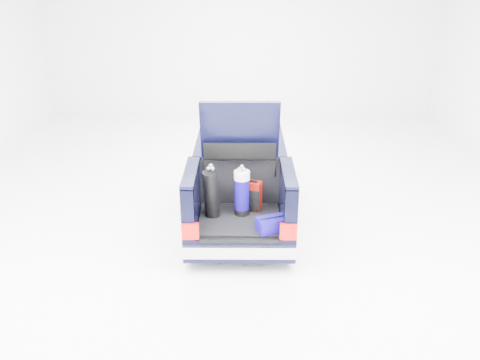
{
  "coord_description": "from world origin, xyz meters",
  "views": [
    {
      "loc": [
        0.05,
        -8.88,
        4.42
      ],
      "look_at": [
        0.0,
        -0.5,
        0.86
      ],
      "focal_mm": 38.0,
      "sensor_mm": 36.0,
      "label": 1
    }
  ],
  "objects_px": {
    "car": "(240,177)",
    "red_suitcase": "(251,196)",
    "blue_golf_bag": "(242,192)",
    "blue_duffel": "(272,224)",
    "black_golf_bag": "(211,194)"
  },
  "relations": [
    {
      "from": "red_suitcase",
      "to": "black_golf_bag",
      "type": "bearing_deg",
      "value": -140.38
    },
    {
      "from": "car",
      "to": "red_suitcase",
      "type": "distance_m",
      "value": 1.3
    },
    {
      "from": "car",
      "to": "blue_golf_bag",
      "type": "height_order",
      "value": "car"
    },
    {
      "from": "blue_golf_bag",
      "to": "car",
      "type": "bearing_deg",
      "value": 101.24
    },
    {
      "from": "red_suitcase",
      "to": "blue_golf_bag",
      "type": "bearing_deg",
      "value": -116.61
    },
    {
      "from": "car",
      "to": "black_golf_bag",
      "type": "xyz_separation_m",
      "value": [
        -0.46,
        -1.53,
        0.33
      ]
    },
    {
      "from": "blue_golf_bag",
      "to": "blue_duffel",
      "type": "relative_size",
      "value": 1.67
    },
    {
      "from": "car",
      "to": "blue_duffel",
      "type": "xyz_separation_m",
      "value": [
        0.5,
        -2.01,
        0.03
      ]
    },
    {
      "from": "blue_golf_bag",
      "to": "blue_duffel",
      "type": "xyz_separation_m",
      "value": [
        0.46,
        -0.58,
        -0.28
      ]
    },
    {
      "from": "red_suitcase",
      "to": "blue_golf_bag",
      "type": "xyz_separation_m",
      "value": [
        -0.16,
        -0.16,
        0.14
      ]
    },
    {
      "from": "car",
      "to": "blue_golf_bag",
      "type": "distance_m",
      "value": 1.47
    },
    {
      "from": "red_suitcase",
      "to": "blue_duffel",
      "type": "distance_m",
      "value": 0.81
    },
    {
      "from": "car",
      "to": "red_suitcase",
      "type": "relative_size",
      "value": 8.67
    },
    {
      "from": "red_suitcase",
      "to": "black_golf_bag",
      "type": "relative_size",
      "value": 0.59
    },
    {
      "from": "car",
      "to": "blue_duffel",
      "type": "bearing_deg",
      "value": -76.01
    }
  ]
}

